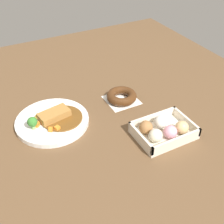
# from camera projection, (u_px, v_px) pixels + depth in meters

# --- Properties ---
(ground_plane) EXTENTS (1.60, 1.60, 0.00)m
(ground_plane) POSITION_uv_depth(u_px,v_px,m) (91.00, 121.00, 1.05)
(ground_plane) COLOR brown
(curry_plate) EXTENTS (0.26, 0.26, 0.07)m
(curry_plate) POSITION_uv_depth(u_px,v_px,m) (53.00, 120.00, 1.03)
(curry_plate) COLOR white
(curry_plate) RESTS_ON ground_plane
(donut_box) EXTENTS (0.20, 0.15, 0.06)m
(donut_box) POSITION_uv_depth(u_px,v_px,m) (163.00, 130.00, 0.97)
(donut_box) COLOR beige
(donut_box) RESTS_ON ground_plane
(chocolate_ring_donut) EXTENTS (0.12, 0.12, 0.04)m
(chocolate_ring_donut) POSITION_uv_depth(u_px,v_px,m) (122.00, 96.00, 1.14)
(chocolate_ring_donut) COLOR white
(chocolate_ring_donut) RESTS_ON ground_plane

